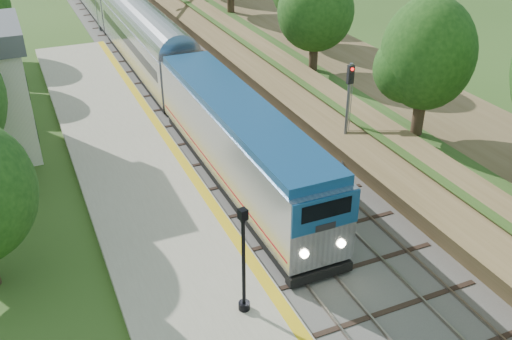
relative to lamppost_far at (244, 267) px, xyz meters
name	(u,v)px	position (x,y,z in m)	size (l,w,h in m)	color
trackbed	(123,16)	(5.84, 49.75, -2.47)	(9.50, 170.00, 0.28)	#4C4944
platform	(172,243)	(-1.36, 5.75, -2.34)	(6.40, 68.00, 0.38)	gray
yellow_stripe	(227,226)	(1.49, 5.75, -2.15)	(0.55, 68.00, 0.01)	gold
trees_behind_platform	(14,144)	(-7.33, 10.41, 2.00)	(7.82, 53.32, 7.21)	#332316
lamppost_far	(244,267)	(0.00, 0.00, 0.00)	(0.48, 0.48, 4.82)	black
signal_farside	(348,107)	(10.04, 8.84, 1.56)	(0.36, 0.28, 6.50)	slate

